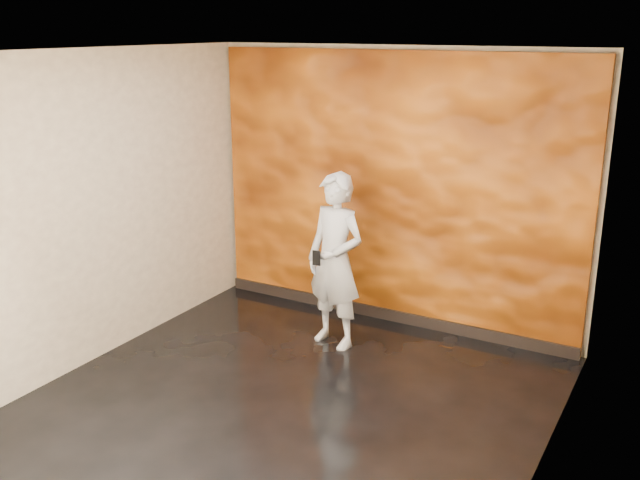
{
  "coord_description": "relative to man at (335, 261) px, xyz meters",
  "views": [
    {
      "loc": [
        2.79,
        -4.49,
        2.98
      ],
      "look_at": [
        -0.18,
        0.79,
        1.15
      ],
      "focal_mm": 40.0,
      "sensor_mm": 36.0,
      "label": 1
    }
  ],
  "objects": [
    {
      "name": "man",
      "position": [
        0.0,
        0.0,
        0.0
      ],
      "size": [
        0.68,
        0.52,
        1.69
      ],
      "primitive_type": "imported",
      "rotation": [
        0.0,
        0.0,
        -0.2
      ],
      "color": "#979CA7",
      "rests_on": "ground"
    },
    {
      "name": "room",
      "position": [
        0.21,
        -1.14,
        0.56
      ],
      "size": [
        4.02,
        4.02,
        2.81
      ],
      "color": "black",
      "rests_on": "ground"
    },
    {
      "name": "phone",
      "position": [
        -0.06,
        -0.25,
        0.09
      ],
      "size": [
        0.08,
        0.02,
        0.14
      ],
      "primitive_type": "cube",
      "rotation": [
        0.0,
        0.0,
        0.07
      ],
      "color": "black",
      "rests_on": "man"
    },
    {
      "name": "feature_wall",
      "position": [
        0.21,
        0.82,
        0.54
      ],
      "size": [
        3.9,
        0.06,
        2.75
      ],
      "primitive_type": "cube",
      "color": "orange",
      "rests_on": "ground"
    },
    {
      "name": "baseboard",
      "position": [
        0.21,
        0.78,
        -0.78
      ],
      "size": [
        3.9,
        0.04,
        0.12
      ],
      "primitive_type": "cube",
      "color": "black",
      "rests_on": "ground"
    }
  ]
}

